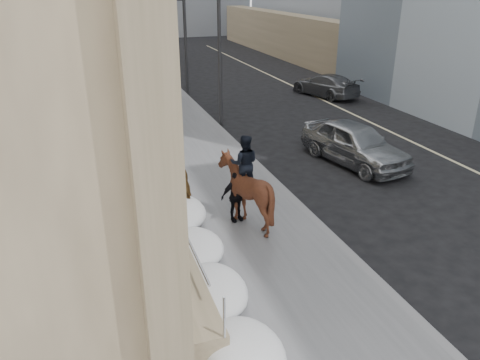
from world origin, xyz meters
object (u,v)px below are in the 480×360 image
car_silver (355,143)px  car_grey (325,85)px  mounted_horse_right (245,188)px  pedestrian (236,196)px  mounted_horse_left (175,172)px

car_silver → car_grey: bearing=56.0°
mounted_horse_right → pedestrian: (-0.21, 0.24, -0.35)m
mounted_horse_left → car_grey: bearing=-153.5°
mounted_horse_left → car_silver: bearing=172.4°
pedestrian → car_grey: size_ratio=0.33×
pedestrian → car_grey: 18.10m
pedestrian → car_grey: (10.86, 14.48, -0.22)m
mounted_horse_left → car_grey: (12.33, 12.72, -0.51)m
mounted_horse_left → car_silver: (7.64, 1.59, -0.36)m
mounted_horse_right → pedestrian: bearing=-28.2°
car_silver → mounted_horse_left: bearing=-179.4°
mounted_horse_right → car_silver: mounted_horse_right is taller
pedestrian → car_silver: size_ratio=0.32×
mounted_horse_right → car_grey: size_ratio=0.56×
mounted_horse_right → pedestrian: 0.48m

